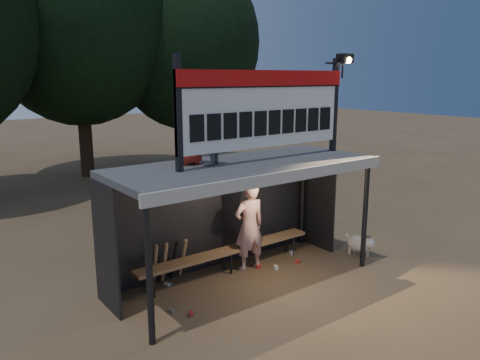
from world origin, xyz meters
The scene contains 12 objects.
ground centered at (0.00, 0.00, 0.00)m, with size 80.00×80.00×0.00m, color brown.
player centered at (0.43, 0.40, 0.92)m, with size 0.67×0.44×1.83m, color white.
child_a centered at (-0.66, 0.19, 2.81)m, with size 0.48×0.37×0.98m, color slate.
child_b centered at (-0.86, 0.46, 2.88)m, with size 0.54×0.35×1.11m, color #A62919.
dugout_shelter centered at (0.00, 0.24, 1.85)m, with size 5.10×2.08×2.32m.
scoreboard_assembly centered at (0.56, -0.01, 3.32)m, with size 4.10×0.27×1.99m.
bench centered at (0.00, 0.55, 0.43)m, with size 4.00×0.35×0.48m.
tree_mid centered at (1.00, 11.50, 6.17)m, with size 7.22×7.22×10.36m.
tree_right centered at (5.00, 10.50, 5.19)m, with size 6.08×6.08×8.72m.
dog centered at (2.81, -0.51, 0.28)m, with size 0.36×0.81×0.49m.
bats centered at (-1.17, 0.82, 0.43)m, with size 0.67×0.35×0.84m.
litter centered at (-0.10, 0.19, 0.04)m, with size 3.49×1.37×0.08m.
Camera 1 is at (-5.10, -6.65, 3.86)m, focal length 35.00 mm.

